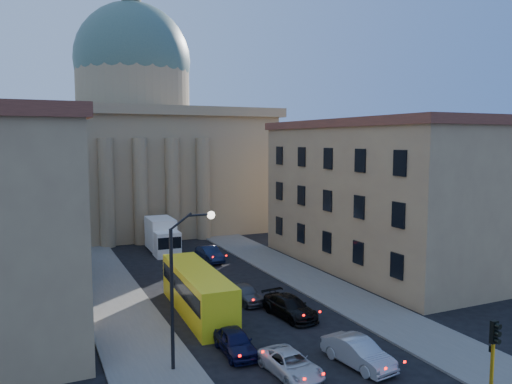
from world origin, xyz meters
TOP-DOWN VIEW (x-y plane):
  - sidewalk_left at (-8.50, 18.00)m, footprint 5.00×60.00m
  - sidewalk_right at (8.50, 18.00)m, footprint 5.00×60.00m
  - church at (0.00, 55.47)m, footprint 68.02×28.76m
  - building_right at (17.00, 22.00)m, footprint 11.60×26.60m
  - traffic_light at (5.30, -2.00)m, footprint 0.34×0.29m
  - street_lamp at (-6.97, 8.00)m, footprint 2.62×0.44m
  - car_left_near at (-3.50, 8.70)m, footprint 1.92×4.42m
  - car_right_near at (2.23, 4.32)m, footprint 2.27×4.90m
  - car_left_mid at (-1.80, 4.88)m, footprint 2.36×4.65m
  - car_right_mid at (2.44, 12.82)m, footprint 2.63×5.34m
  - car_right_far at (0.80, 17.16)m, footprint 2.03×4.36m
  - car_right_distant at (2.68, 30.94)m, footprint 1.79×4.84m
  - city_bus at (-3.38, 16.37)m, footprint 3.15×11.71m
  - box_truck at (-0.80, 37.22)m, footprint 2.87×6.97m

SIDE VIEW (x-z plane):
  - sidewalk_left at x=-8.50m, z-range 0.00..0.15m
  - sidewalk_right at x=8.50m, z-range 0.00..0.15m
  - car_left_mid at x=-1.80m, z-range 0.00..1.26m
  - car_right_far at x=0.80m, z-range 0.00..1.44m
  - car_left_near at x=-3.50m, z-range 0.00..1.49m
  - car_right_mid at x=2.44m, z-range 0.00..1.49m
  - car_right_near at x=2.23m, z-range 0.00..1.56m
  - car_right_distant at x=2.68m, z-range 0.00..1.58m
  - city_bus at x=-3.38m, z-range 0.12..3.39m
  - box_truck at x=-0.80m, z-range -0.10..3.69m
  - traffic_light at x=5.30m, z-range 0.44..4.74m
  - street_lamp at x=-6.97m, z-range 0.87..9.70m
  - building_right at x=17.00m, z-range 0.07..14.77m
  - church at x=0.00m, z-range -6.42..30.18m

